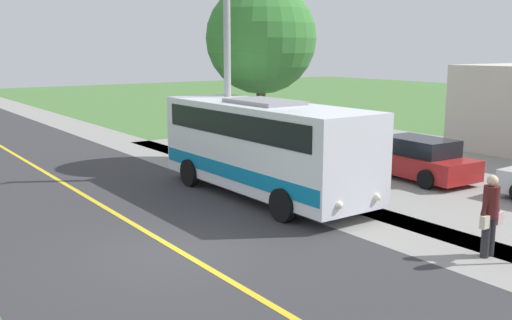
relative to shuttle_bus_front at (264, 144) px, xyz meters
name	(u,v)px	position (x,y,z in m)	size (l,w,h in m)	color
ground_plane	(178,251)	(4.51, 2.87, -1.64)	(120.00, 120.00, 0.00)	#477238
road_surface	(178,251)	(4.51, 2.87, -1.63)	(8.00, 100.00, 0.01)	#333335
sidewalk	(345,213)	(-0.69, 2.87, -1.63)	(2.40, 100.00, 0.01)	gray
road_centre_line	(178,251)	(4.51, 2.87, -1.63)	(0.16, 100.00, 0.00)	gold
shuttle_bus_front	(264,144)	(0.00, 0.00, 0.00)	(2.67, 8.12, 2.98)	white
pedestrian_with_bags	(490,213)	(-0.82, 7.13, -0.65)	(0.72, 0.34, 1.83)	#262628
street_light_pole	(224,60)	(-0.36, -2.77, 2.45)	(1.97, 0.24, 7.37)	#9E9EA3
parked_car_near	(416,159)	(-5.78, 1.11, -0.95)	(2.22, 4.50, 1.45)	#A51E1E
tree_curbside	(261,39)	(-2.89, -4.11, 3.21)	(4.20, 4.20, 6.96)	brown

